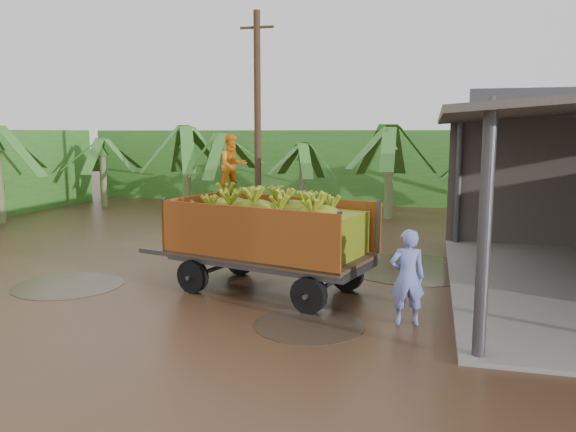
% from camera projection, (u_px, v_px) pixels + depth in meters
% --- Properties ---
extents(ground, '(100.00, 100.00, 0.00)m').
position_uv_depth(ground, '(235.00, 278.00, 13.52)').
color(ground, black).
rests_on(ground, ground).
extents(hedge_north, '(22.00, 3.00, 3.60)m').
position_uv_depth(hedge_north, '(303.00, 165.00, 29.08)').
color(hedge_north, '#2D661E').
rests_on(hedge_north, ground).
extents(banana_trailer, '(6.12, 3.19, 3.44)m').
position_uv_depth(banana_trailer, '(269.00, 233.00, 12.24)').
color(banana_trailer, '#BC5A1A').
rests_on(banana_trailer, ground).
extents(man_blue, '(0.73, 0.57, 1.77)m').
position_uv_depth(man_blue, '(407.00, 277.00, 10.18)').
color(man_blue, '#7482D3').
rests_on(man_blue, ground).
extents(utility_pole, '(1.20, 0.24, 7.63)m').
position_uv_depth(utility_pole, '(258.00, 121.00, 19.71)').
color(utility_pole, '#47301E').
rests_on(utility_pole, ground).
extents(banana_plants, '(23.95, 20.33, 4.15)m').
position_uv_depth(banana_plants, '(148.00, 179.00, 20.42)').
color(banana_plants, '#2D661E').
rests_on(banana_plants, ground).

